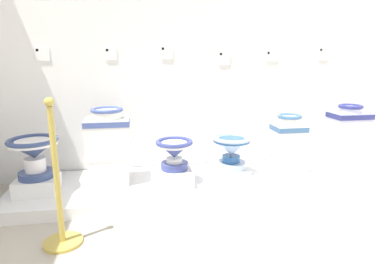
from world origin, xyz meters
name	(u,v)px	position (x,y,z in m)	size (l,w,h in m)	color
wall_back	(194,24)	(2.18, 3.12, 1.64)	(4.55, 0.06, 3.28)	white
display_platform	(203,184)	(2.18, 2.60, 0.05)	(3.64, 0.92, 0.11)	white
plinth_block_broad_patterned	(38,185)	(0.65, 2.53, 0.18)	(0.35, 0.31, 0.14)	white
antique_toilet_broad_patterned	(34,151)	(0.65, 2.53, 0.49)	(0.42, 0.42, 0.36)	navy
plinth_block_central_ornate	(110,169)	(1.28, 2.67, 0.24)	(0.35, 0.30, 0.27)	white
antique_toilet_central_ornate	(108,132)	(1.28, 2.67, 0.61)	(0.41, 0.32, 0.46)	white
plinth_block_pale_glazed	(175,176)	(1.88, 2.52, 0.18)	(0.32, 0.36, 0.15)	white
antique_toilet_pale_glazed	(174,151)	(1.88, 2.52, 0.44)	(0.35, 0.35, 0.28)	#374286
plinth_block_tall_cobalt	(231,171)	(2.49, 2.70, 0.14)	(0.32, 0.34, 0.06)	white
antique_toilet_tall_cobalt	(231,148)	(2.49, 2.70, 0.39)	(0.39, 0.39, 0.34)	#A3B8D5
plinth_block_slender_white	(286,165)	(3.07, 2.63, 0.19)	(0.31, 0.31, 0.17)	white
antique_toilet_slender_white	(288,136)	(3.07, 2.63, 0.51)	(0.31, 0.26, 0.45)	white
plinth_block_leftmost	(345,160)	(3.70, 2.56, 0.24)	(0.36, 0.28, 0.26)	white
antique_toilet_leftmost	(348,127)	(3.70, 2.56, 0.60)	(0.37, 0.27, 0.46)	silver
info_placard_first	(42,54)	(0.65, 3.08, 1.32)	(0.14, 0.01, 0.13)	white
info_placard_second	(111,54)	(1.31, 3.08, 1.33)	(0.11, 0.01, 0.12)	white
info_placard_third	(167,53)	(1.88, 3.08, 1.34)	(0.13, 0.01, 0.13)	white
info_placard_fourth	(224,58)	(2.50, 3.08, 1.29)	(0.13, 0.01, 0.14)	white
info_placard_fifth	(272,56)	(3.04, 3.08, 1.31)	(0.13, 0.01, 0.11)	white
info_placard_sixth	(324,54)	(3.67, 3.08, 1.34)	(0.12, 0.01, 0.14)	white
stanchion_post_near_left	(59,205)	(1.00, 1.81, 0.30)	(0.27, 0.27, 1.04)	gold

